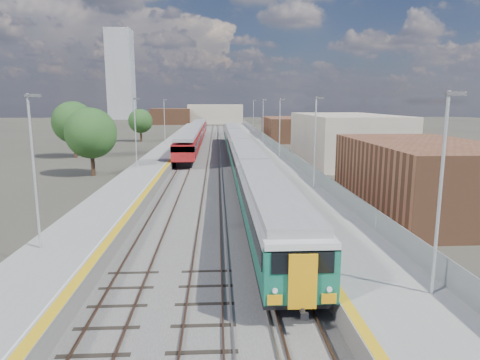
{
  "coord_description": "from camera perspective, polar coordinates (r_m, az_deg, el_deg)",
  "views": [
    {
      "loc": [
        -1.43,
        -12.67,
        8.15
      ],
      "look_at": [
        0.3,
        19.57,
        2.2
      ],
      "focal_mm": 32.0,
      "sensor_mm": 36.0,
      "label": 1
    }
  ],
  "objects": [
    {
      "name": "tree_c",
      "position": [
        90.4,
        -13.14,
        7.66
      ],
      "size": [
        4.9,
        4.9,
        6.64
      ],
      "color": "#382619",
      "rests_on": "ground"
    },
    {
      "name": "platform_left",
      "position": [
        66.04,
        -9.7,
        3.66
      ],
      "size": [
        4.3,
        155.0,
        8.52
      ],
      "color": "slate",
      "rests_on": "ground"
    },
    {
      "name": "platform_right",
      "position": [
        65.95,
        2.79,
        3.8
      ],
      "size": [
        4.7,
        155.0,
        8.52
      ],
      "color": "slate",
      "rests_on": "ground"
    },
    {
      "name": "green_train",
      "position": [
        52.89,
        0.12,
        3.93
      ],
      "size": [
        2.77,
        77.13,
        3.05
      ],
      "color": "black",
      "rests_on": "ground"
    },
    {
      "name": "red_train",
      "position": [
        79.96,
        -6.02,
        6.08
      ],
      "size": [
        2.88,
        58.46,
        3.64
      ],
      "color": "black",
      "rests_on": "ground"
    },
    {
      "name": "tree_d",
      "position": [
        87.24,
        12.5,
        7.03
      ],
      "size": [
        3.91,
        3.91,
        5.31
      ],
      "color": "#382619",
      "rests_on": "ground"
    },
    {
      "name": "tree_a",
      "position": [
        49.62,
        -19.25,
        5.91
      ],
      "size": [
        5.54,
        5.54,
        7.51
      ],
      "color": "#382619",
      "rests_on": "ground"
    },
    {
      "name": "tree_b",
      "position": [
        66.79,
        -21.33,
        7.16
      ],
      "size": [
        6.03,
        6.03,
        8.18
      ],
      "color": "#382619",
      "rests_on": "ground"
    },
    {
      "name": "buildings",
      "position": [
        152.21,
        -9.55,
        11.26
      ],
      "size": [
        72.0,
        185.5,
        40.0
      ],
      "color": "brown",
      "rests_on": "ground"
    },
    {
      "name": "tracks",
      "position": [
        67.33,
        -3.25,
        3.57
      ],
      "size": [
        8.96,
        160.0,
        0.17
      ],
      "color": "#4C3323",
      "rests_on": "ground"
    },
    {
      "name": "ground",
      "position": [
        63.21,
        -1.75,
        3.03
      ],
      "size": [
        320.0,
        320.0,
        0.0
      ],
      "primitive_type": "plane",
      "color": "#47443A",
      "rests_on": "ground"
    },
    {
      "name": "ballast_bed",
      "position": [
        65.68,
        -3.77,
        3.32
      ],
      "size": [
        10.5,
        155.0,
        0.06
      ],
      "primitive_type": "cube",
      "color": "#565451",
      "rests_on": "ground"
    }
  ]
}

